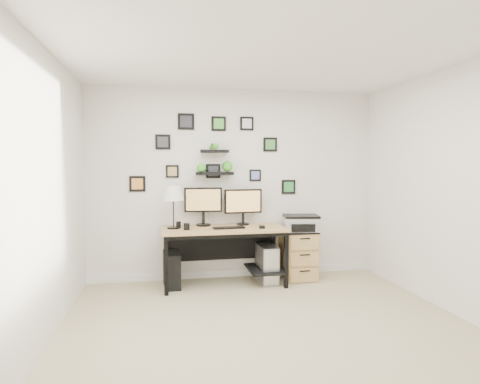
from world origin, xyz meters
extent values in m
plane|color=#BFB188|center=(0.00, 0.00, 0.00)|extent=(4.00, 4.00, 0.00)
plane|color=white|center=(0.00, 0.00, 2.60)|extent=(4.00, 4.00, 0.00)
plane|color=silver|center=(0.00, 2.00, 1.30)|extent=(4.00, 0.00, 4.00)
plane|color=silver|center=(0.00, -2.00, 1.30)|extent=(4.00, 0.00, 4.00)
plane|color=silver|center=(-2.00, 0.00, 1.30)|extent=(0.00, 4.00, 4.00)
plane|color=silver|center=(2.00, 0.00, 1.30)|extent=(0.00, 4.00, 4.00)
cube|color=white|center=(0.00, 1.99, 0.05)|extent=(4.00, 0.03, 0.10)
cube|color=tan|center=(-0.22, 1.63, 0.73)|extent=(1.60, 0.70, 0.03)
cube|color=black|center=(-0.22, 1.63, 0.69)|extent=(1.54, 0.64, 0.05)
cube|color=black|center=(-0.22, 1.96, 0.46)|extent=(1.44, 0.02, 0.41)
cube|color=black|center=(0.33, 1.63, 0.18)|extent=(0.45, 0.63, 0.03)
cube|color=black|center=(-0.97, 1.33, 0.36)|extent=(0.05, 0.05, 0.72)
cube|color=black|center=(-0.97, 1.93, 0.36)|extent=(0.05, 0.05, 0.72)
cube|color=black|center=(0.53, 1.33, 0.36)|extent=(0.05, 0.05, 0.72)
cube|color=black|center=(0.53, 1.93, 0.36)|extent=(0.05, 0.05, 0.72)
cylinder|color=black|center=(-0.46, 1.86, 0.76)|extent=(0.22, 0.22, 0.02)
cylinder|color=black|center=(-0.46, 1.86, 0.85)|extent=(0.04, 0.04, 0.18)
cube|color=black|center=(-0.46, 1.86, 1.10)|extent=(0.50, 0.09, 0.33)
cube|color=tan|center=(-0.47, 1.83, 1.10)|extent=(0.45, 0.05, 0.28)
cylinder|color=black|center=(0.08, 1.85, 0.76)|extent=(0.18, 0.18, 0.02)
cylinder|color=black|center=(0.08, 1.85, 0.83)|extent=(0.04, 0.04, 0.15)
cube|color=black|center=(0.08, 1.84, 1.07)|extent=(0.52, 0.06, 0.33)
cube|color=tan|center=(0.08, 1.82, 1.07)|extent=(0.47, 0.04, 0.28)
cube|color=black|center=(-0.17, 1.57, 0.76)|extent=(0.41, 0.15, 0.02)
cube|color=black|center=(0.26, 1.51, 0.77)|extent=(0.08, 0.12, 0.03)
cylinder|color=black|center=(-0.86, 1.70, 0.76)|extent=(0.17, 0.17, 0.02)
cylinder|color=black|center=(-0.86, 1.70, 1.01)|extent=(0.01, 0.01, 0.50)
cone|color=white|center=(-0.86, 1.70, 1.21)|extent=(0.27, 0.27, 0.19)
cylinder|color=black|center=(-0.70, 1.55, 0.79)|extent=(0.08, 0.08, 0.09)
cylinder|color=black|center=(-0.80, 1.76, 0.79)|extent=(0.06, 0.06, 0.08)
cube|color=black|center=(-0.89, 1.67, 0.22)|extent=(0.22, 0.45, 0.44)
cube|color=gray|center=(0.37, 1.66, 0.25)|extent=(0.22, 0.49, 0.49)
cube|color=silver|center=(0.37, 1.42, 0.25)|extent=(0.20, 0.01, 0.46)
cube|color=tan|center=(0.83, 1.73, 0.33)|extent=(0.42, 0.50, 0.65)
cube|color=black|center=(0.83, 1.73, 0.66)|extent=(0.43, 0.51, 0.02)
cube|color=tan|center=(0.83, 1.47, 0.11)|extent=(0.39, 0.02, 0.18)
cylinder|color=black|center=(0.83, 1.46, 0.17)|extent=(0.14, 0.02, 0.02)
cube|color=tan|center=(0.83, 1.47, 0.33)|extent=(0.39, 0.02, 0.18)
cylinder|color=black|center=(0.83, 1.46, 0.39)|extent=(0.14, 0.02, 0.02)
cube|color=tan|center=(0.83, 1.47, 0.54)|extent=(0.39, 0.02, 0.18)
cylinder|color=black|center=(0.83, 1.46, 0.60)|extent=(0.14, 0.02, 0.02)
cube|color=silver|center=(0.85, 1.68, 0.76)|extent=(0.52, 0.44, 0.18)
cube|color=black|center=(0.85, 1.68, 0.87)|extent=(0.52, 0.44, 0.03)
cube|color=black|center=(0.82, 1.50, 0.74)|extent=(0.32, 0.08, 0.11)
cube|color=black|center=(-0.30, 1.91, 1.45)|extent=(0.50, 0.18, 0.04)
cube|color=black|center=(-0.30, 1.90, 1.75)|extent=(0.38, 0.15, 0.04)
imported|color=green|center=(-0.47, 1.91, 1.60)|extent=(0.15, 0.12, 0.27)
imported|color=green|center=(-0.13, 1.91, 1.60)|extent=(0.15, 0.15, 0.27)
imported|color=green|center=(-0.30, 1.90, 1.90)|extent=(0.13, 0.09, 0.25)
cube|color=black|center=(0.50, 1.99, 1.85)|extent=(0.20, 0.02, 0.20)
cube|color=#3E813B|center=(0.50, 1.98, 1.85)|extent=(0.14, 0.00, 0.14)
cube|color=black|center=(-0.86, 1.99, 1.48)|extent=(0.17, 0.02, 0.17)
cube|color=#A58C4C|center=(-0.86, 1.98, 1.48)|extent=(0.12, 0.00, 0.12)
cube|color=black|center=(-0.31, 1.99, 1.48)|extent=(0.20, 0.02, 0.20)
cube|color=#313137|center=(-0.31, 1.98, 1.48)|extent=(0.14, 0.00, 0.14)
cube|color=black|center=(-0.98, 1.99, 1.87)|extent=(0.20, 0.02, 0.20)
cube|color=#313336|center=(-0.98, 1.98, 1.87)|extent=(0.14, 0.00, 0.14)
cube|color=black|center=(0.16, 1.99, 2.14)|extent=(0.19, 0.02, 0.19)
cube|color=silver|center=(0.16, 1.98, 2.14)|extent=(0.13, 0.00, 0.13)
cube|color=black|center=(-0.67, 1.99, 2.15)|extent=(0.22, 0.02, 0.22)
cube|color=#292B31|center=(-0.67, 1.98, 2.15)|extent=(0.15, 0.00, 0.15)
cube|color=black|center=(-1.32, 1.99, 1.32)|extent=(0.21, 0.02, 0.21)
cube|color=orange|center=(-1.32, 1.98, 1.32)|extent=(0.15, 0.00, 0.15)
cube|color=black|center=(0.77, 1.99, 1.25)|extent=(0.20, 0.02, 0.20)
cube|color=#308539|center=(0.77, 1.98, 1.25)|extent=(0.14, 0.00, 0.14)
cube|color=black|center=(0.28, 1.99, 1.42)|extent=(0.16, 0.02, 0.16)
cube|color=#6875B7|center=(0.28, 1.98, 1.42)|extent=(0.11, 0.00, 0.11)
cube|color=black|center=(-0.23, 1.99, 2.13)|extent=(0.20, 0.02, 0.20)
cube|color=green|center=(-0.23, 1.98, 2.13)|extent=(0.14, 0.00, 0.14)
camera|label=1|loc=(-0.99, -3.48, 1.58)|focal=30.00mm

